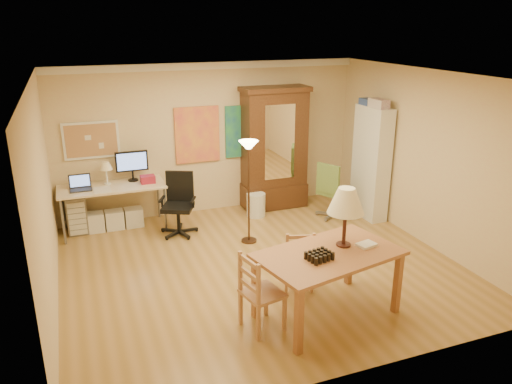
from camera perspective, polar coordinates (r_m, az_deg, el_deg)
name	(u,v)px	position (r m, az deg, el deg)	size (l,w,h in m)	color
floor	(260,266)	(7.32, 0.50, -8.45)	(5.50, 5.50, 0.00)	olive
crown_molding	(209,66)	(8.86, -5.40, 14.17)	(5.50, 0.08, 0.12)	white
corkboard	(91,140)	(8.73, -18.31, 5.65)	(0.90, 0.04, 0.62)	tan
art_panel_left	(197,135)	(8.99, -6.72, 6.51)	(0.80, 0.04, 1.00)	yellow
art_panel_right	(245,131)	(9.24, -1.27, 6.98)	(0.75, 0.04, 0.95)	#226688
dining_table	(335,238)	(5.90, 9.03, -5.18)	(1.82, 1.31, 1.55)	brown
ladder_chair_back	(298,261)	(6.61, 4.83, -7.88)	(0.48, 0.47, 0.85)	tan
ladder_chair_left	(260,295)	(5.76, 0.47, -11.64)	(0.50, 0.51, 0.94)	tan
torchiere_lamp	(249,162)	(7.63, -0.85, 3.47)	(0.30, 0.30, 1.66)	#3F2719
computer_desk	(115,202)	(8.72, -15.82, -1.14)	(1.72, 0.75, 1.30)	beige
office_chair_black	(179,218)	(8.38, -8.79, -2.94)	(0.64, 0.64, 1.03)	black
office_chair_green	(332,203)	(9.06, 8.73, -1.23)	(0.64, 0.63, 1.03)	slate
drawer_cart	(77,215)	(8.82, -19.80, -2.44)	(0.32, 0.38, 0.64)	slate
armoire	(274,156)	(9.31, 2.07, 4.12)	(1.23, 0.58, 2.26)	#36190E
bookshelf	(371,163)	(9.05, 13.01, 3.23)	(0.30, 0.80, 1.99)	white
wastebin	(256,205)	(9.04, 0.00, -1.47)	(0.34, 0.34, 0.43)	silver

